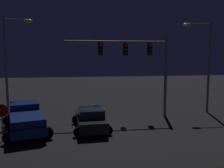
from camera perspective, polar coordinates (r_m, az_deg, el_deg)
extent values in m
plane|color=black|center=(17.60, -3.30, -9.99)|extent=(80.00, 80.00, 0.00)
cube|color=navy|center=(17.27, -19.31, -8.37)|extent=(3.32, 5.73, 0.55)
cube|color=navy|center=(18.27, -19.67, -5.31)|extent=(2.27, 2.31, 0.85)
cube|color=black|center=(18.24, -19.69, -4.91)|extent=(2.09, 1.92, 0.51)
cube|color=navy|center=(16.10, -19.10, -7.61)|extent=(2.63, 3.42, 0.45)
cylinder|color=black|center=(19.19, -22.81, -7.86)|extent=(0.80, 0.22, 0.80)
cylinder|color=black|center=(19.30, -16.63, -7.52)|extent=(0.80, 0.22, 0.80)
cylinder|color=black|center=(15.45, -22.62, -11.37)|extent=(0.80, 0.22, 0.80)
cylinder|color=black|center=(15.59, -14.90, -10.90)|extent=(0.80, 0.22, 0.80)
cube|color=black|center=(17.08, -4.96, -8.40)|extent=(1.99, 4.48, 0.70)
cube|color=black|center=(16.68, -4.89, -6.55)|extent=(1.69, 2.07, 0.55)
cylinder|color=black|center=(18.53, -8.31, -8.16)|extent=(0.64, 0.22, 0.64)
cylinder|color=black|center=(18.70, -2.61, -7.96)|extent=(0.64, 0.22, 0.64)
cylinder|color=black|center=(15.66, -7.76, -10.96)|extent=(0.64, 0.22, 0.64)
cylinder|color=black|center=(15.86, -0.99, -10.67)|extent=(0.64, 0.22, 0.64)
cylinder|color=slate|center=(20.80, 12.31, 1.59)|extent=(0.24, 0.24, 6.50)
cylinder|color=slate|center=(19.66, 1.11, 9.77)|extent=(8.20, 0.18, 0.18)
cube|color=black|center=(20.27, 8.73, 7.91)|extent=(0.32, 0.44, 0.95)
sphere|color=red|center=(20.06, 8.94, 8.77)|extent=(0.22, 0.22, 0.22)
sphere|color=#59380A|center=(20.05, 8.93, 7.92)|extent=(0.22, 0.22, 0.22)
sphere|color=#0C4719|center=(20.04, 8.91, 7.06)|extent=(0.22, 0.22, 0.22)
cube|color=black|center=(19.77, 3.13, 8.00)|extent=(0.32, 0.44, 0.95)
sphere|color=red|center=(19.56, 3.27, 8.90)|extent=(0.22, 0.22, 0.22)
sphere|color=#59380A|center=(19.55, 3.27, 8.02)|extent=(0.22, 0.22, 0.22)
sphere|color=#0C4719|center=(19.54, 3.26, 7.14)|extent=(0.22, 0.22, 0.22)
cube|color=black|center=(19.47, -2.70, 8.03)|extent=(0.32, 0.44, 0.95)
sphere|color=red|center=(19.25, -2.64, 8.93)|extent=(0.22, 0.22, 0.22)
sphere|color=#59380A|center=(19.24, -2.63, 8.04)|extent=(0.22, 0.22, 0.22)
sphere|color=#0C4719|center=(19.24, -2.63, 7.15)|extent=(0.22, 0.22, 0.22)
cylinder|color=slate|center=(21.83, -23.35, 3.46)|extent=(0.20, 0.20, 8.04)
cylinder|color=slate|center=(21.76, -21.38, 13.76)|extent=(1.88, 0.12, 0.12)
ellipsoid|color=#F9CC72|center=(21.57, -18.87, 13.66)|extent=(0.70, 0.44, 0.30)
cylinder|color=slate|center=(23.14, 21.53, 3.45)|extent=(0.20, 0.20, 7.84)
cylinder|color=slate|center=(22.73, 19.48, 13.01)|extent=(2.21, 0.12, 0.12)
ellipsoid|color=#F9CC72|center=(22.23, 16.88, 12.99)|extent=(0.70, 0.44, 0.30)
cylinder|color=slate|center=(15.96, -24.07, -8.24)|extent=(0.07, 0.07, 2.20)
cylinder|color=#B20C0F|center=(15.76, -24.23, -5.63)|extent=(0.76, 0.03, 0.76)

